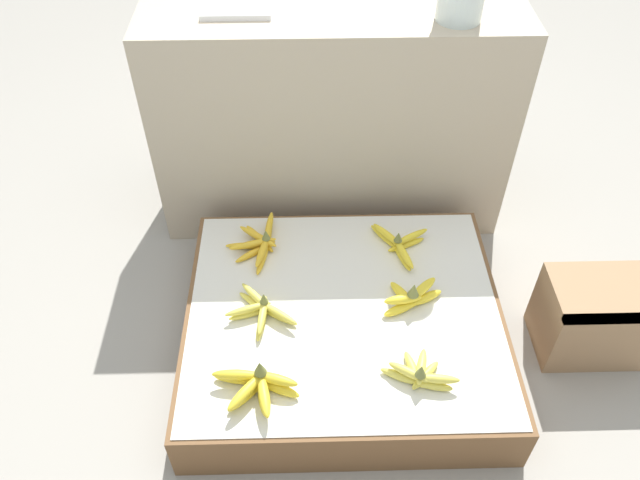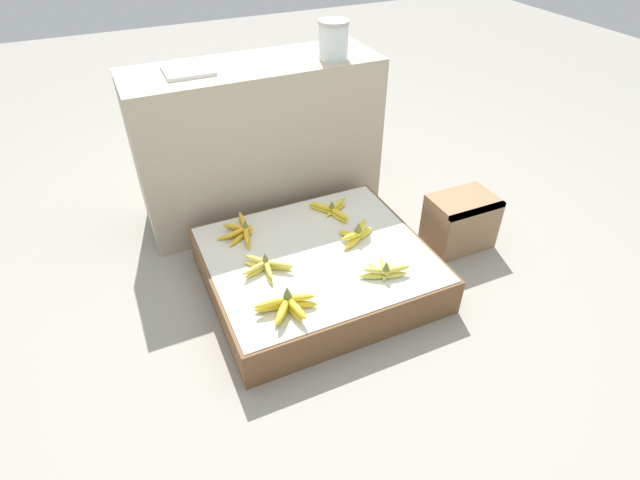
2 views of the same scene
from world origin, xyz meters
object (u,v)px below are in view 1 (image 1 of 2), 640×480
Objects in this scene: banana_bunch_middle_midleft at (411,297)px; banana_bunch_back_left at (260,243)px; foam_tray_white at (237,4)px; banana_bunch_back_midleft at (399,243)px; banana_bunch_front_left at (256,386)px; banana_bunch_front_midleft at (420,374)px; wooden_crate at (593,317)px; banana_bunch_middle_left at (262,310)px.

banana_bunch_middle_midleft reaches higher than banana_bunch_back_left.
banana_bunch_back_midleft is at bearing -42.23° from foam_tray_white.
banana_bunch_front_left is 0.90× the size of banana_bunch_back_left.
banana_bunch_front_midleft reaches higher than banana_bunch_back_left.
banana_bunch_front_left is at bearing -165.48° from wooden_crate.
banana_bunch_middle_left is (0.00, 0.27, -0.01)m from banana_bunch_front_left.
wooden_crate reaches higher than banana_bunch_middle_left.
banana_bunch_back_left is at bearing 91.34° from banana_bunch_front_left.
banana_bunch_middle_midleft is at bearing -87.58° from banana_bunch_back_midleft.
foam_tray_white is (-0.06, 1.03, 0.63)m from banana_bunch_front_left.
banana_bunch_middle_midleft reaches higher than wooden_crate.
wooden_crate is 0.67m from banana_bunch_back_midleft.
banana_bunch_back_left is (-0.01, 0.57, -0.01)m from banana_bunch_front_left.
banana_bunch_middle_left is 0.30m from banana_bunch_back_left.
wooden_crate reaches higher than banana_bunch_back_midleft.
banana_bunch_back_left is at bearing 151.85° from banana_bunch_middle_midleft.
wooden_crate is 1.06m from banana_bunch_middle_left.
banana_bunch_back_left and banana_bunch_back_midleft have the same top height.
banana_bunch_middle_midleft is at bearing 176.79° from wooden_crate.
foam_tray_white is (-0.54, 0.72, 0.63)m from banana_bunch_middle_midleft.
banana_bunch_front_left is 0.27m from banana_bunch_middle_left.
banana_bunch_front_left reaches higher than banana_bunch_middle_left.
banana_bunch_front_left is 1.04× the size of banana_bunch_back_midleft.
banana_bunch_back_left is (-0.49, 0.26, -0.01)m from banana_bunch_middle_midleft.
banana_bunch_back_midleft is 1.09× the size of foam_tray_white.
banana_bunch_back_left is 0.48m from banana_bunch_back_midleft.
banana_bunch_middle_midleft is (0.01, 0.28, 0.01)m from banana_bunch_front_midleft.
foam_tray_white reaches higher than banana_bunch_back_left.
banana_bunch_front_left is at bearing -88.66° from banana_bunch_back_left.
foam_tray_white is at bearing 95.05° from banana_bunch_middle_left.
foam_tray_white reaches higher than banana_bunch_middle_left.
wooden_crate is 1.17× the size of banana_bunch_back_left.
foam_tray_white reaches higher than banana_bunch_front_midleft.
wooden_crate is 1.35× the size of banana_bunch_back_midleft.
banana_bunch_middle_left is at bearing 151.99° from banana_bunch_front_midleft.
banana_bunch_front_midleft is 0.52m from banana_bunch_middle_left.
foam_tray_white reaches higher than wooden_crate.
banana_bunch_front_midleft is 0.96× the size of banana_bunch_middle_left.
banana_bunch_back_midleft is at bearing 31.23° from banana_bunch_middle_left.
banana_bunch_front_midleft reaches higher than banana_bunch_back_midleft.
banana_bunch_front_left is 1.08× the size of banana_bunch_middle_left.
banana_bunch_front_midleft is at bearing -28.01° from banana_bunch_middle_left.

